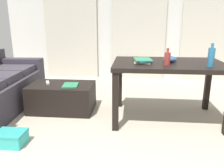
# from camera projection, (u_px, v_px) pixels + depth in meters

# --- Properties ---
(ground_plane) EXTENTS (8.95, 8.95, 0.00)m
(ground_plane) POSITION_uv_depth(u_px,v_px,m) (139.00, 117.00, 2.98)
(ground_plane) COLOR #B2A893
(wall_back) EXTENTS (5.78, 0.10, 2.58)m
(wall_back) POSITION_uv_depth(u_px,v_px,m) (139.00, 18.00, 4.80)
(wall_back) COLOR silver
(wall_back) RESTS_ON ground
(curtains) EXTENTS (4.11, 0.03, 2.28)m
(curtains) POSITION_uv_depth(u_px,v_px,m) (139.00, 26.00, 4.76)
(curtains) COLOR beige
(curtains) RESTS_ON ground
(coffee_table) EXTENTS (0.88, 0.55, 0.38)m
(coffee_table) POSITION_uv_depth(u_px,v_px,m) (62.00, 97.00, 3.17)
(coffee_table) COLOR black
(coffee_table) RESTS_ON ground
(craft_table) EXTENTS (1.35, 0.87, 0.74)m
(craft_table) POSITION_uv_depth(u_px,v_px,m) (168.00, 70.00, 2.77)
(craft_table) COLOR black
(craft_table) RESTS_ON ground
(bottle_near) EXTENTS (0.07, 0.07, 0.26)m
(bottle_near) POSITION_uv_depth(u_px,v_px,m) (211.00, 57.00, 2.45)
(bottle_near) COLOR teal
(bottle_near) RESTS_ON craft_table
(bottle_far) EXTENTS (0.07, 0.07, 0.19)m
(bottle_far) POSITION_uv_depth(u_px,v_px,m) (167.00, 58.00, 2.56)
(bottle_far) COLOR #99332D
(bottle_far) RESTS_ON craft_table
(bowl) EXTENTS (0.16, 0.16, 0.08)m
(bowl) POSITION_uv_depth(u_px,v_px,m) (170.00, 59.00, 2.74)
(bowl) COLOR #2D4C7A
(bowl) RESTS_ON craft_table
(book_stack) EXTENTS (0.24, 0.32, 0.05)m
(book_stack) POSITION_uv_depth(u_px,v_px,m) (143.00, 60.00, 2.72)
(book_stack) COLOR silver
(book_stack) RESTS_ON craft_table
(tv_remote_primary) EXTENTS (0.10, 0.16, 0.02)m
(tv_remote_primary) POSITION_uv_depth(u_px,v_px,m) (48.00, 83.00, 3.16)
(tv_remote_primary) COLOR #B7B7B2
(tv_remote_primary) RESTS_ON coffee_table
(magazine) EXTENTS (0.22, 0.27, 0.02)m
(magazine) POSITION_uv_depth(u_px,v_px,m) (70.00, 85.00, 3.04)
(magazine) COLOR #2D7F56
(magazine) RESTS_ON coffee_table
(shoebox) EXTENTS (0.30, 0.23, 0.14)m
(shoebox) POSITION_uv_depth(u_px,v_px,m) (11.00, 138.00, 2.29)
(shoebox) COLOR #33B2AD
(shoebox) RESTS_ON ground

